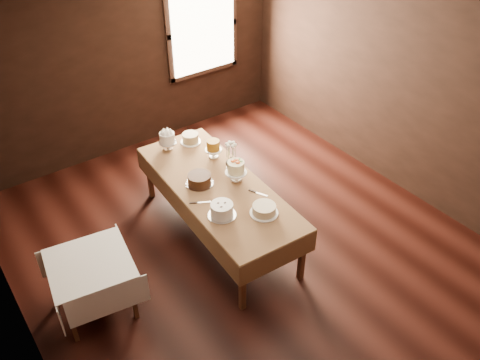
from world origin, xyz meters
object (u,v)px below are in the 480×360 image
(cake_caramel, at_px, (213,150))
(cake_chocolate, at_px, (199,180))
(cake_meringue, at_px, (167,141))
(display_table, at_px, (217,188))
(cake_server_c, at_px, (201,173))
(cake_flowers, at_px, (236,172))
(cake_server_b, at_px, (262,194))
(cake_server_d, at_px, (228,165))
(cake_server_e, at_px, (204,202))
(cake_swirl, at_px, (222,210))
(cake_cream, at_px, (264,210))
(cake_speckled, at_px, (190,138))
(side_table, at_px, (90,268))
(flower_vase, at_px, (231,162))

(cake_caramel, bearing_deg, cake_chocolate, -139.79)
(cake_meringue, distance_m, cake_chocolate, 0.88)
(display_table, relative_size, cake_caramel, 10.06)
(cake_meringue, bearing_deg, cake_server_c, -85.35)
(cake_flowers, height_order, cake_server_b, cake_flowers)
(cake_server_b, bearing_deg, cake_server_d, 151.37)
(cake_chocolate, distance_m, cake_server_b, 0.75)
(display_table, bearing_deg, cake_meringue, 94.72)
(cake_server_b, relative_size, cake_server_e, 1.00)
(cake_swirl, bearing_deg, cake_server_c, 73.23)
(cake_flowers, distance_m, cake_server_e, 0.56)
(cake_server_e, bearing_deg, display_table, 59.76)
(cake_swirl, height_order, cake_cream, cake_swirl)
(cake_meringue, bearing_deg, cake_server_b, -75.08)
(cake_meringue, bearing_deg, cake_speckled, -6.18)
(cake_caramel, xyz_separation_m, cake_server_e, (-0.59, -0.69, -0.10))
(display_table, relative_size, cake_swirl, 8.09)
(side_table, bearing_deg, cake_server_b, -6.92)
(cake_meringue, relative_size, flower_vase, 1.74)
(cake_caramel, relative_size, cake_swirl, 0.80)
(cake_speckled, bearing_deg, flower_vase, -82.22)
(cake_meringue, height_order, cake_server_d, cake_meringue)
(cake_meringue, relative_size, cake_chocolate, 0.66)
(cake_speckled, distance_m, cake_swirl, 1.55)
(side_table, relative_size, cake_flowers, 3.25)
(cake_flowers, relative_size, cake_server_c, 1.17)
(cake_flowers, bearing_deg, cake_caramel, 84.52)
(side_table, height_order, cake_server_b, cake_server_b)
(cake_speckled, relative_size, cake_chocolate, 0.78)
(cake_chocolate, relative_size, cake_server_e, 1.56)
(cake_caramel, bearing_deg, cake_server_d, -79.57)
(display_table, distance_m, cake_server_b, 0.55)
(cake_swirl, distance_m, cake_server_b, 0.58)
(cake_speckled, bearing_deg, cake_server_c, -111.47)
(cake_server_c, bearing_deg, cake_flowers, -154.32)
(cake_server_d, bearing_deg, flower_vase, -128.16)
(cake_server_b, height_order, cake_server_d, same)
(cake_speckled, bearing_deg, side_table, -148.21)
(display_table, bearing_deg, cake_server_e, -148.42)
(side_table, relative_size, cake_cream, 2.54)
(cake_chocolate, bearing_deg, flower_vase, 7.80)
(display_table, bearing_deg, cake_server_c, 94.88)
(display_table, distance_m, cake_server_d, 0.42)
(side_table, relative_size, cake_chocolate, 2.45)
(cake_server_b, bearing_deg, cake_caramel, 154.84)
(side_table, height_order, cake_flowers, cake_flowers)
(cake_cream, bearing_deg, flower_vase, 76.61)
(cake_speckled, distance_m, cake_caramel, 0.47)
(cake_meringue, relative_size, cake_server_e, 1.03)
(cake_swirl, distance_m, cake_server_c, 0.84)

